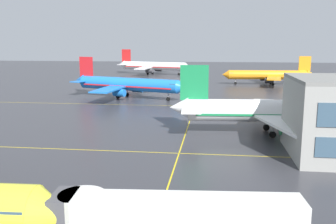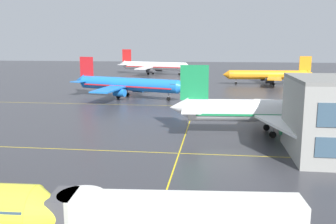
{
  "view_description": "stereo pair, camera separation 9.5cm",
  "coord_description": "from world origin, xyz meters",
  "px_view_note": "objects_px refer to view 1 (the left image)",
  "views": [
    {
      "loc": [
        5.0,
        -13.18,
        16.06
      ],
      "look_at": [
        -1.78,
        40.66,
        5.92
      ],
      "focal_mm": 40.04,
      "sensor_mm": 36.0,
      "label": 1
    },
    {
      "loc": [
        5.09,
        -13.17,
        16.06
      ],
      "look_at": [
        -1.78,
        40.66,
        5.92
      ],
      "focal_mm": 40.04,
      "sensor_mm": 36.0,
      "label": 2
    }
  ],
  "objects_px": {
    "airliner_third_row": "(127,84)",
    "jet_bridge": "(158,216)",
    "airliner_far_right_stand": "(153,66)",
    "airliner_far_left_stand": "(269,75)",
    "airliner_second_row": "(279,111)"
  },
  "relations": [
    {
      "from": "airliner_third_row",
      "to": "jet_bridge",
      "type": "relative_size",
      "value": 2.07
    },
    {
      "from": "airliner_far_right_stand",
      "to": "jet_bridge",
      "type": "bearing_deg",
      "value": -80.41
    },
    {
      "from": "airliner_far_left_stand",
      "to": "airliner_far_right_stand",
      "type": "bearing_deg",
      "value": 141.53
    },
    {
      "from": "airliner_far_left_stand",
      "to": "airliner_far_right_stand",
      "type": "distance_m",
      "value": 66.15
    },
    {
      "from": "airliner_far_left_stand",
      "to": "jet_bridge",
      "type": "height_order",
      "value": "airliner_far_left_stand"
    },
    {
      "from": "airliner_far_left_stand",
      "to": "jet_bridge",
      "type": "relative_size",
      "value": 1.97
    },
    {
      "from": "airliner_third_row",
      "to": "airliner_far_left_stand",
      "type": "distance_m",
      "value": 61.32
    },
    {
      "from": "airliner_second_row",
      "to": "airliner_far_left_stand",
      "type": "xyz_separation_m",
      "value": [
        9.03,
        80.52,
        -0.45
      ]
    },
    {
      "from": "airliner_second_row",
      "to": "airliner_far_left_stand",
      "type": "distance_m",
      "value": 81.02
    },
    {
      "from": "airliner_second_row",
      "to": "airliner_far_left_stand",
      "type": "bearing_deg",
      "value": 83.6
    },
    {
      "from": "airliner_second_row",
      "to": "airliner_far_right_stand",
      "type": "distance_m",
      "value": 128.97
    },
    {
      "from": "airliner_second_row",
      "to": "airliner_far_left_stand",
      "type": "height_order",
      "value": "airliner_second_row"
    },
    {
      "from": "jet_bridge",
      "to": "airliner_second_row",
      "type": "bearing_deg",
      "value": 70.45
    },
    {
      "from": "airliner_second_row",
      "to": "airliner_far_right_stand",
      "type": "xyz_separation_m",
      "value": [
        -42.76,
        121.67,
        0.09
      ]
    },
    {
      "from": "airliner_far_right_stand",
      "to": "airliner_far_left_stand",
      "type": "bearing_deg",
      "value": -38.47
    }
  ]
}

